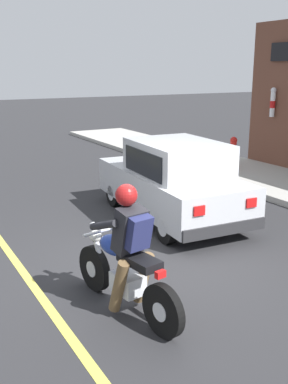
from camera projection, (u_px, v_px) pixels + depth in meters
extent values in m
plane|color=#2B2B2D|center=(154.00, 265.00, 6.84)|extent=(80.00, 80.00, 0.00)
cube|color=#ADAAA3|center=(266.00, 179.00, 11.87)|extent=(2.60, 22.00, 0.14)
cylinder|color=white|center=(273.00, 104.00, 12.92)|extent=(0.14, 0.14, 0.70)
cylinder|color=red|center=(273.00, 104.00, 12.92)|extent=(0.15, 0.15, 0.20)
sphere|color=silver|center=(274.00, 90.00, 12.82)|extent=(0.16, 0.16, 0.16)
cylinder|color=black|center=(95.00, 268.00, 6.00)|extent=(0.19, 0.63, 0.62)
cylinder|color=silver|center=(95.00, 268.00, 6.00)|extent=(0.15, 0.23, 0.22)
cylinder|color=black|center=(163.00, 311.00, 4.94)|extent=(0.19, 0.63, 0.62)
cylinder|color=silver|center=(163.00, 311.00, 4.94)|extent=(0.15, 0.23, 0.22)
cube|color=silver|center=(128.00, 283.00, 5.41)|extent=(0.34, 0.44, 0.24)
ellipsoid|color=#1E3899|center=(115.00, 245.00, 5.49)|extent=(0.37, 0.56, 0.24)
cube|color=black|center=(139.00, 261.00, 5.14)|extent=(0.34, 0.59, 0.10)
cylinder|color=silver|center=(98.00, 249.00, 5.84)|extent=(0.12, 0.33, 0.68)
cylinder|color=silver|center=(103.00, 231.00, 5.68)|extent=(0.56, 0.12, 0.04)
sphere|color=silver|center=(96.00, 236.00, 5.84)|extent=(0.16, 0.16, 0.16)
cylinder|color=silver|center=(159.00, 299.00, 5.23)|extent=(0.16, 0.56, 0.08)
cube|color=red|center=(160.00, 274.00, 4.87)|extent=(0.13, 0.08, 0.08)
cylinder|color=brown|center=(119.00, 286.00, 5.24)|extent=(0.19, 0.37, 0.71)
cylinder|color=brown|center=(143.00, 278.00, 5.46)|extent=(0.19, 0.37, 0.71)
cube|color=#232328|center=(130.00, 230.00, 5.19)|extent=(0.39, 0.37, 0.57)
cylinder|color=#232328|center=(104.00, 225.00, 5.24)|extent=(0.17, 0.53, 0.26)
cylinder|color=#232328|center=(131.00, 218.00, 5.48)|extent=(0.17, 0.53, 0.26)
sphere|color=#A51919|center=(126.00, 195.00, 5.13)|extent=(0.26, 0.26, 0.26)
cube|color=navy|center=(138.00, 232.00, 5.07)|extent=(0.31, 0.28, 0.42)
cylinder|color=black|center=(115.00, 193.00, 9.72)|extent=(0.23, 0.61, 0.60)
cylinder|color=silver|center=(115.00, 193.00, 9.72)|extent=(0.23, 0.34, 0.33)
cylinder|color=black|center=(173.00, 185.00, 10.32)|extent=(0.23, 0.61, 0.60)
cylinder|color=silver|center=(173.00, 185.00, 10.32)|extent=(0.23, 0.34, 0.33)
cylinder|color=black|center=(167.00, 226.00, 7.63)|extent=(0.23, 0.61, 0.60)
cylinder|color=silver|center=(167.00, 226.00, 7.63)|extent=(0.23, 0.34, 0.33)
cylinder|color=black|center=(236.00, 215.00, 8.23)|extent=(0.23, 0.61, 0.60)
cylinder|color=silver|center=(236.00, 215.00, 8.23)|extent=(0.23, 0.34, 0.33)
cube|color=#B7BABF|center=(171.00, 188.00, 8.89)|extent=(1.93, 3.82, 0.70)
cube|color=#B7BABF|center=(177.00, 159.00, 8.51)|extent=(1.59, 2.01, 0.66)
cube|color=black|center=(157.00, 154.00, 9.28)|extent=(1.35, 0.45, 0.51)
cube|color=black|center=(143.00, 163.00, 8.21)|extent=(0.15, 1.52, 0.46)
cube|color=black|center=(209.00, 157.00, 8.81)|extent=(0.15, 1.52, 0.46)
cube|color=silver|center=(112.00, 167.00, 10.27)|extent=(0.24, 0.06, 0.14)
cube|color=red|center=(199.00, 211.00, 7.03)|extent=(0.20, 0.06, 0.16)
cube|color=silver|center=(152.00, 163.00, 10.69)|extent=(0.24, 0.06, 0.14)
cube|color=red|center=(251.00, 203.00, 7.45)|extent=(0.20, 0.06, 0.16)
cube|color=#28282B|center=(133.00, 181.00, 10.55)|extent=(1.61, 0.25, 0.20)
cube|color=#28282B|center=(224.00, 229.00, 7.37)|extent=(1.61, 0.25, 0.20)
cylinder|color=red|center=(232.00, 164.00, 13.01)|extent=(0.24, 0.24, 0.16)
cylinder|color=red|center=(233.00, 152.00, 12.91)|extent=(0.18, 0.18, 0.58)
sphere|color=red|center=(234.00, 140.00, 12.82)|extent=(0.20, 0.20, 0.20)
cylinder|color=red|center=(230.00, 150.00, 12.84)|extent=(0.10, 0.08, 0.08)
cylinder|color=red|center=(237.00, 150.00, 12.96)|extent=(0.10, 0.08, 0.08)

